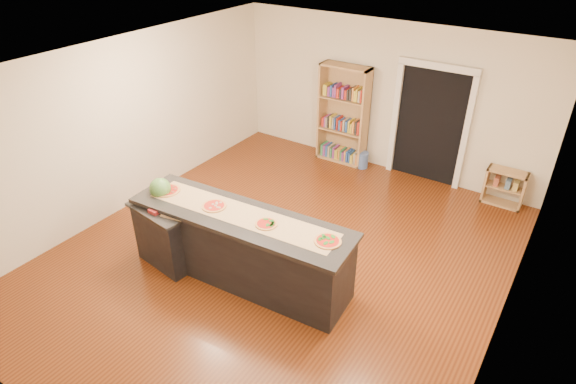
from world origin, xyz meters
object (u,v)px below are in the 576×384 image
Objects in this scene: kitchen_island at (242,247)px; waste_bin at (362,160)px; low_shelf at (504,187)px; bookshelf at (343,115)px; side_counter at (170,233)px; watermelon at (160,188)px.

kitchen_island is 3.90m from waste_bin.
low_shelf is 2.02× the size of waste_bin.
kitchen_island is 1.59× the size of bookshelf.
kitchen_island reaches higher than low_shelf.
bookshelf is (0.51, 4.20, 0.50)m from side_counter.
kitchen_island is 4.75× the size of low_shelf.
waste_bin is (-2.61, -0.09, -0.16)m from low_shelf.
bookshelf is at bearing -179.39° from low_shelf.
bookshelf reaches higher than waste_bin.
bookshelf is 6.51× the size of watermelon.
low_shelf is 2.62m from waste_bin.
side_counter is 1.45× the size of low_shelf.
bookshelf is 6.02× the size of waste_bin.
bookshelf is at bearing 80.20° from watermelon.
watermelon is (-3.83, -4.13, 0.76)m from low_shelf.
kitchen_island is at bearing -89.16° from waste_bin.
watermelon is at bearing 158.96° from side_counter.
waste_bin is (-0.06, 3.89, -0.35)m from kitchen_island.
kitchen_island is 10.37× the size of watermelon.
side_counter is at bearing -130.68° from low_shelf.
bookshelf reaches higher than low_shelf.
side_counter is at bearing -28.57° from watermelon.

